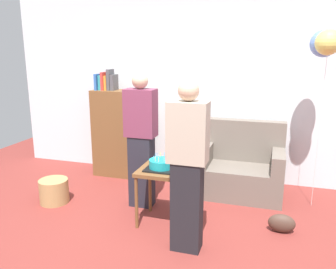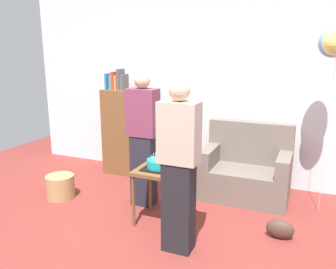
{
  "view_description": "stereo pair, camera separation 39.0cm",
  "coord_description": "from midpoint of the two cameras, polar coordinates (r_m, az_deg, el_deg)",
  "views": [
    {
      "loc": [
        1.04,
        -2.95,
        1.88
      ],
      "look_at": [
        -0.09,
        0.67,
        0.95
      ],
      "focal_mm": 37.12,
      "sensor_mm": 36.0,
      "label": 1
    },
    {
      "loc": [
        1.4,
        -2.82,
        1.88
      ],
      "look_at": [
        -0.09,
        0.67,
        0.95
      ],
      "focal_mm": 37.12,
      "sensor_mm": 36.0,
      "label": 2
    }
  ],
  "objects": [
    {
      "name": "ground_plane",
      "position": [
        3.66,
        0.22,
        -17.2
      ],
      "size": [
        8.0,
        8.0,
        0.0
      ],
      "primitive_type": "plane",
      "color": "maroon"
    },
    {
      "name": "wall_back",
      "position": [
        5.11,
        9.3,
        7.65
      ],
      "size": [
        6.0,
        0.1,
        2.7
      ],
      "primitive_type": "cube",
      "color": "silver",
      "rests_on": "ground_plane"
    },
    {
      "name": "couch",
      "position": [
        4.69,
        15.05,
        -5.91
      ],
      "size": [
        1.1,
        0.7,
        0.96
      ],
      "color": "#6B6056",
      "rests_on": "ground_plane"
    },
    {
      "name": "bookshelf",
      "position": [
        5.29,
        -4.23,
        0.56
      ],
      "size": [
        0.8,
        0.36,
        1.6
      ],
      "color": "brown",
      "rests_on": "ground_plane"
    },
    {
      "name": "side_table",
      "position": [
        3.81,
        1.47,
        -7.06
      ],
      "size": [
        0.48,
        0.48,
        0.62
      ],
      "color": "brown",
      "rests_on": "ground_plane"
    },
    {
      "name": "birthday_cake",
      "position": [
        3.76,
        1.48,
        -4.96
      ],
      "size": [
        0.32,
        0.32,
        0.17
      ],
      "color": "black",
      "rests_on": "side_table"
    },
    {
      "name": "person_blowing_candles",
      "position": [
        4.16,
        -1.42,
        -0.83
      ],
      "size": [
        0.36,
        0.22,
        1.63
      ],
      "rotation": [
        0.0,
        0.0,
        -0.08
      ],
      "color": "#23232D",
      "rests_on": "ground_plane"
    },
    {
      "name": "person_holding_cake",
      "position": [
        3.19,
        5.31,
        -5.46
      ],
      "size": [
        0.36,
        0.22,
        1.63
      ],
      "rotation": [
        0.0,
        0.0,
        2.84
      ],
      "color": "black",
      "rests_on": "ground_plane"
    },
    {
      "name": "wicker_basket",
      "position": [
        4.7,
        -15.0,
        -8.3
      ],
      "size": [
        0.36,
        0.36,
        0.3
      ],
      "primitive_type": "cylinder",
      "color": "#A88451",
      "rests_on": "ground_plane"
    },
    {
      "name": "handbag",
      "position": [
        3.9,
        20.78,
        -14.39
      ],
      "size": [
        0.28,
        0.14,
        0.2
      ],
      "primitive_type": "ellipsoid",
      "color": "#473328",
      "rests_on": "ground_plane"
    },
    {
      "name": "balloon_bunch",
      "position": [
        4.3,
        28.13,
        13.13
      ],
      "size": [
        0.32,
        0.45,
        2.1
      ],
      "color": "silver",
      "rests_on": "ground_plane"
    }
  ]
}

